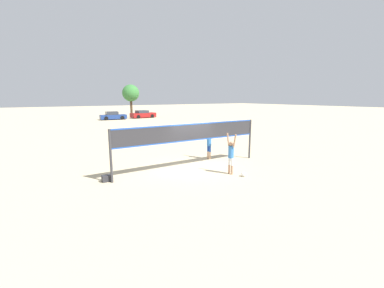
{
  "coord_description": "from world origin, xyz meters",
  "views": [
    {
      "loc": [
        -7.32,
        -11.26,
        3.82
      ],
      "look_at": [
        0.0,
        0.0,
        1.33
      ],
      "focal_mm": 24.0,
      "sensor_mm": 36.0,
      "label": 1
    }
  ],
  "objects": [
    {
      "name": "parked_car_near",
      "position": [
        5.1,
        32.28,
        0.61
      ],
      "size": [
        4.35,
        2.12,
        1.37
      ],
      "rotation": [
        0.0,
        0.0,
        -0.08
      ],
      "color": "navy",
      "rests_on": "ground_plane"
    },
    {
      "name": "gear_bag",
      "position": [
        -4.46,
        0.26,
        0.15
      ],
      "size": [
        0.45,
        0.26,
        0.3
      ],
      "color": "#2D2D33",
      "rests_on": "ground_plane"
    },
    {
      "name": "parked_car_mid",
      "position": [
        10.73,
        32.94,
        0.63
      ],
      "size": [
        4.57,
        2.21,
        1.37
      ],
      "rotation": [
        0.0,
        0.0,
        0.07
      ],
      "color": "maroon",
      "rests_on": "ground_plane"
    },
    {
      "name": "ground_plane",
      "position": [
        0.0,
        0.0,
        0.0
      ],
      "size": [
        200.0,
        200.0,
        0.0
      ],
      "primitive_type": "plane",
      "color": "beige"
    },
    {
      "name": "volleyball_net",
      "position": [
        0.0,
        0.0,
        1.78
      ],
      "size": [
        8.73,
        0.11,
        2.43
      ],
      "color": "#38383D",
      "rests_on": "ground_plane"
    },
    {
      "name": "player_blocker",
      "position": [
        2.04,
        1.2,
        1.08
      ],
      "size": [
        0.28,
        0.69,
        2.05
      ],
      "rotation": [
        0.0,
        0.0,
        -1.57
      ],
      "color": "tan",
      "rests_on": "ground_plane"
    },
    {
      "name": "tree_left_cluster",
      "position": [
        9.74,
        36.08,
        4.43
      ],
      "size": [
        3.13,
        3.13,
        6.05
      ],
      "color": "#4C3823",
      "rests_on": "ground_plane"
    },
    {
      "name": "player_spiker",
      "position": [
        1.05,
        -1.92,
        1.07
      ],
      "size": [
        0.28,
        0.69,
        2.05
      ],
      "rotation": [
        0.0,
        0.0,
        1.57
      ],
      "color": "tan",
      "rests_on": "ground_plane"
    },
    {
      "name": "volleyball",
      "position": [
        1.29,
        -2.6,
        0.12
      ],
      "size": [
        0.23,
        0.23,
        0.23
      ],
      "color": "white",
      "rests_on": "ground_plane"
    }
  ]
}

